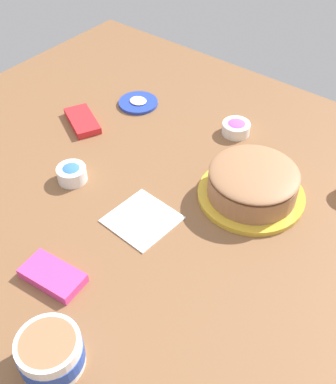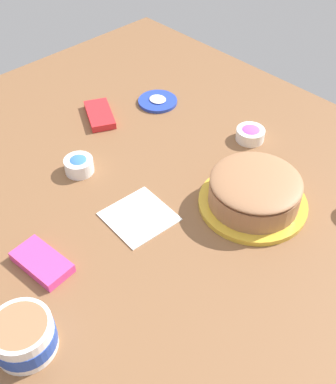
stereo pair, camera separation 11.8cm
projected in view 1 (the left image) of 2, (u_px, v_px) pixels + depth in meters
The scene contains 9 objects.
ground_plane at pixel (123, 205), 1.20m from camera, with size 1.54×1.54×0.00m, color brown.
frosted_cake at pixel (253, 184), 1.19m from camera, with size 0.27×0.27×0.09m.
frosting_tub at pixel (50, 352), 0.87m from camera, with size 0.12×0.12×0.08m.
frosting_tub_lid at pixel (138, 103), 1.52m from camera, with size 0.12×0.12×0.02m.
sprinkle_bowl_rainbow at pixel (236, 127), 1.40m from camera, with size 0.08×0.08×0.04m.
sprinkle_bowl_blue at pixel (72, 173), 1.25m from camera, with size 0.08×0.08×0.04m.
candy_box_lower at pixel (82, 121), 1.44m from camera, with size 0.15×0.07×0.02m, color red.
candy_box_upper at pixel (53, 276), 1.03m from camera, with size 0.14×0.07×0.02m, color #E53D8E.
paper_napkin at pixel (142, 219), 1.16m from camera, with size 0.15×0.15×0.01m, color white.
Camera 1 is at (-0.61, 0.59, 0.85)m, focal length 44.82 mm.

